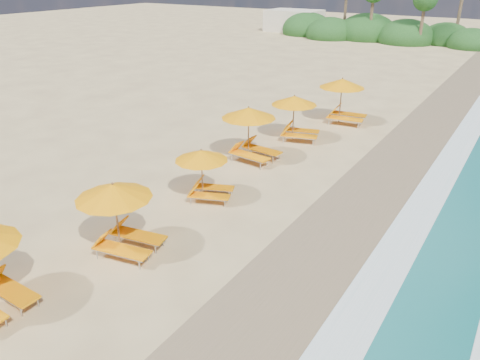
% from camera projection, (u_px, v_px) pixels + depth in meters
% --- Properties ---
extents(ground, '(160.00, 160.00, 0.00)m').
position_uv_depth(ground, '(240.00, 210.00, 16.69)').
color(ground, '#D4B87D').
rests_on(ground, ground).
extents(wet_sand, '(4.00, 160.00, 0.01)m').
position_uv_depth(wet_sand, '(346.00, 242.00, 14.72)').
color(wet_sand, '#876E50').
rests_on(wet_sand, ground).
extents(surf_foam, '(4.00, 160.00, 0.01)m').
position_uv_depth(surf_foam, '(435.00, 269.00, 13.39)').
color(surf_foam, white).
rests_on(surf_foam, ground).
extents(station_2, '(2.77, 2.65, 2.30)m').
position_uv_depth(station_2, '(121.00, 214.00, 13.75)').
color(station_2, olive).
rests_on(station_2, ground).
extents(station_3, '(2.59, 2.56, 2.00)m').
position_uv_depth(station_3, '(206.00, 171.00, 17.08)').
color(station_3, olive).
rests_on(station_3, ground).
extents(station_4, '(2.81, 2.64, 2.47)m').
position_uv_depth(station_4, '(252.00, 130.00, 20.57)').
color(station_4, olive).
rests_on(station_4, ground).
extents(station_5, '(2.92, 2.84, 2.31)m').
position_uv_depth(station_5, '(297.00, 115.00, 23.08)').
color(station_5, olive).
rests_on(station_5, ground).
extents(station_6, '(2.95, 2.80, 2.53)m').
position_uv_depth(station_6, '(344.00, 98.00, 25.62)').
color(station_6, olive).
rests_on(station_6, ground).
extents(treeline, '(25.80, 8.80, 9.74)m').
position_uv_depth(treeline, '(374.00, 31.00, 55.99)').
color(treeline, '#163D14').
rests_on(treeline, ground).
extents(beach_building, '(7.00, 5.00, 2.80)m').
position_uv_depth(beach_building, '(294.00, 21.00, 63.65)').
color(beach_building, beige).
rests_on(beach_building, ground).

